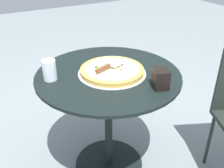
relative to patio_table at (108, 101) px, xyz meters
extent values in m
plane|color=slate|center=(0.00, 0.00, -0.55)|extent=(10.00, 10.00, 0.00)
cylinder|color=black|center=(0.00, 0.00, 0.19)|extent=(0.86, 0.86, 0.02)
cylinder|color=black|center=(0.00, 0.00, -0.17)|extent=(0.05, 0.05, 0.71)
cylinder|color=black|center=(0.00, 0.00, -0.54)|extent=(0.48, 0.48, 0.02)
cylinder|color=silver|center=(-0.02, 0.01, 0.20)|extent=(0.40, 0.40, 0.00)
cylinder|color=gold|center=(-0.02, 0.01, 0.22)|extent=(0.37, 0.37, 0.03)
cylinder|color=beige|center=(-0.02, 0.01, 0.23)|extent=(0.32, 0.32, 0.00)
sphere|color=#ECE7CB|center=(0.03, -0.06, 0.24)|extent=(0.02, 0.02, 0.02)
sphere|color=#367520|center=(0.06, -0.04, 0.24)|extent=(0.02, 0.02, 0.02)
sphere|color=white|center=(0.00, 0.06, 0.24)|extent=(0.02, 0.02, 0.02)
sphere|color=#226B2C|center=(-0.05, 0.06, 0.24)|extent=(0.01, 0.01, 0.01)
sphere|color=beige|center=(-0.10, 0.05, 0.24)|extent=(0.01, 0.01, 0.01)
sphere|color=#F6D9D4|center=(-0.03, -0.09, 0.24)|extent=(0.02, 0.02, 0.02)
cube|color=silver|center=(-0.05, -0.01, 0.25)|extent=(0.12, 0.11, 0.00)
cube|color=brown|center=(0.05, 0.03, 0.26)|extent=(0.11, 0.06, 0.02)
cylinder|color=silver|center=(0.32, -0.09, 0.26)|extent=(0.08, 0.08, 0.12)
cube|color=black|center=(-0.16, 0.28, 0.25)|extent=(0.11, 0.11, 0.10)
cylinder|color=black|center=(-0.63, 0.33, -0.33)|extent=(0.02, 0.02, 0.43)
camera|label=1|loc=(0.65, 1.21, 0.89)|focal=41.42mm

